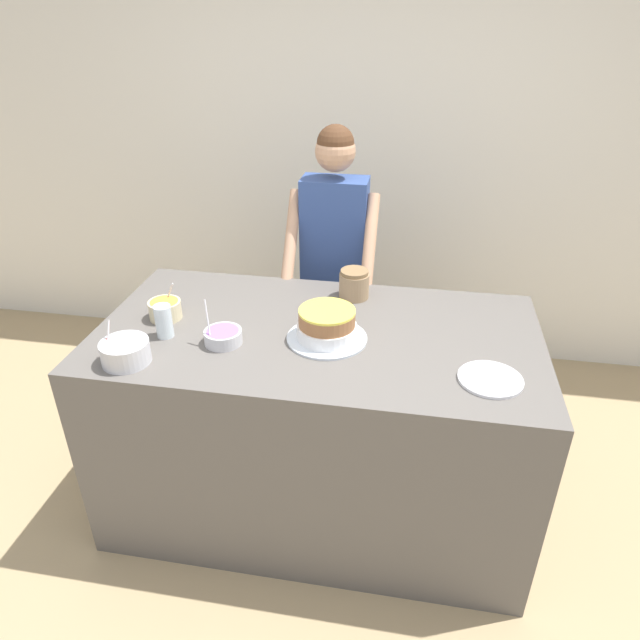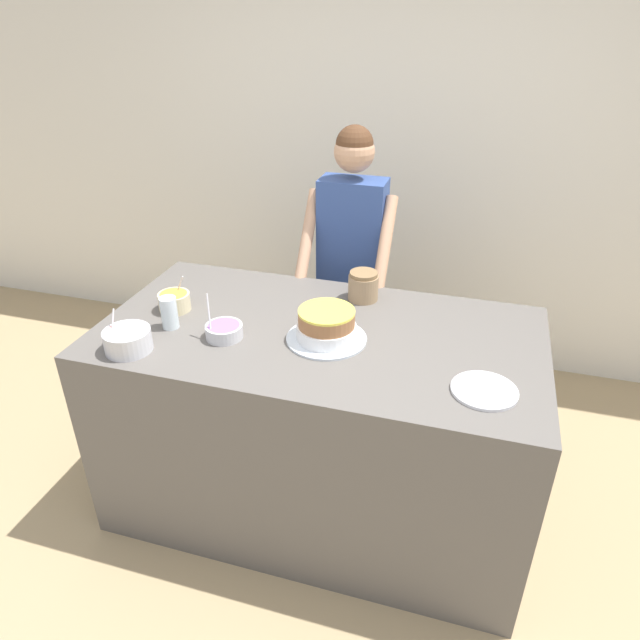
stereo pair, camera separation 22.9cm
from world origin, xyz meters
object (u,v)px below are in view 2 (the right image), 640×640
object	(u,v)px
person_baker	(351,250)
ceramic_plate	(484,390)
frosting_bowl_orange	(174,301)
stoneware_jar	(363,286)
drinking_glass	(169,313)
frosting_bowl_purple	(224,330)
cake	(326,326)
frosting_bowl_pink	(128,339)

from	to	relation	value
person_baker	ceramic_plate	size ratio (longest dim) A/B	7.06
frosting_bowl_orange	ceramic_plate	world-z (taller)	frosting_bowl_orange
ceramic_plate	stoneware_jar	bearing A→B (deg)	134.33
person_baker	drinking_glass	world-z (taller)	person_baker
frosting_bowl_purple	cake	bearing A→B (deg)	13.97
frosting_bowl_pink	ceramic_plate	bearing A→B (deg)	4.76
cake	frosting_bowl_pink	bearing A→B (deg)	-157.63
stoneware_jar	person_baker	bearing A→B (deg)	111.03
ceramic_plate	frosting_bowl_orange	bearing A→B (deg)	169.85
drinking_glass	stoneware_jar	bearing A→B (deg)	34.18
frosting_bowl_orange	stoneware_jar	bearing A→B (deg)	23.71
frosting_bowl_purple	drinking_glass	xyz separation A→B (m)	(-0.25, 0.01, 0.04)
frosting_bowl_purple	person_baker	bearing A→B (deg)	71.25
frosting_bowl_pink	stoneware_jar	size ratio (longest dim) A/B	1.34
cake	stoneware_jar	bearing A→B (deg)	81.26
drinking_glass	ceramic_plate	bearing A→B (deg)	-4.26
frosting_bowl_orange	stoneware_jar	world-z (taller)	frosting_bowl_orange
frosting_bowl_orange	ceramic_plate	xyz separation A→B (m)	(1.35, -0.24, -0.04)
frosting_bowl_purple	frosting_bowl_pink	world-z (taller)	frosting_bowl_purple
frosting_bowl_pink	ceramic_plate	world-z (taller)	frosting_bowl_pink
frosting_bowl_purple	stoneware_jar	world-z (taller)	frosting_bowl_purple
person_baker	frosting_bowl_orange	size ratio (longest dim) A/B	11.43
frosting_bowl_purple	frosting_bowl_orange	world-z (taller)	frosting_bowl_purple
drinking_glass	stoneware_jar	xyz separation A→B (m)	(0.72, 0.49, -0.00)
cake	frosting_bowl_purple	size ratio (longest dim) A/B	1.72
cake	person_baker	bearing A→B (deg)	96.80
frosting_bowl_pink	frosting_bowl_orange	bearing A→B (deg)	89.04
cake	frosting_bowl_purple	xyz separation A→B (m)	(-0.40, -0.10, -0.03)
frosting_bowl_purple	ceramic_plate	size ratio (longest dim) A/B	0.82
frosting_bowl_purple	drinking_glass	size ratio (longest dim) A/B	1.38
person_baker	drinking_glass	distance (m)	1.06
frosting_bowl_orange	stoneware_jar	distance (m)	0.85
frosting_bowl_purple	stoneware_jar	distance (m)	0.68
cake	ceramic_plate	xyz separation A→B (m)	(0.63, -0.18, -0.06)
ceramic_plate	stoneware_jar	size ratio (longest dim) A/B	1.70
stoneware_jar	ceramic_plate	bearing A→B (deg)	-45.67
person_baker	frosting_bowl_purple	xyz separation A→B (m)	(-0.31, -0.91, -0.03)
person_baker	frosting_bowl_purple	bearing A→B (deg)	-108.75
frosting_bowl_orange	drinking_glass	bearing A→B (deg)	-67.38
stoneware_jar	frosting_bowl_orange	bearing A→B (deg)	-156.29
cake	drinking_glass	world-z (taller)	drinking_glass
cake	drinking_glass	size ratio (longest dim) A/B	2.37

